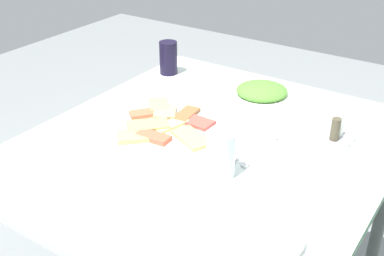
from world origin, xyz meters
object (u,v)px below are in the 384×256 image
at_px(dining_table, 208,167).
at_px(paper_napkin, 259,152).
at_px(salad_plate_greens, 271,240).
at_px(soda_can, 168,58).
at_px(fork, 253,149).
at_px(pide_platter, 167,126).
at_px(salad_plate_rice, 262,92).
at_px(drinking_glass, 221,154).
at_px(condiment_caddy, 336,134).
at_px(spoon, 265,152).

distance_m(dining_table, paper_napkin, 0.17).
relative_size(salad_plate_greens, soda_can, 1.88).
bearing_deg(fork, pide_platter, -69.96).
distance_m(salad_plate_rice, soda_can, 0.39).
height_order(pide_platter, soda_can, soda_can).
distance_m(soda_can, drinking_glass, 0.70).
bearing_deg(salad_plate_rice, condiment_caddy, 63.85).
xyz_separation_m(spoon, condiment_caddy, (-0.17, 0.13, 0.02)).
distance_m(dining_table, spoon, 0.19).
bearing_deg(salad_plate_greens, condiment_caddy, -175.42).
distance_m(paper_napkin, fork, 0.02).
xyz_separation_m(pide_platter, fork, (-0.03, 0.27, -0.00)).
bearing_deg(paper_napkin, pide_platter, -83.48).
relative_size(soda_can, spoon, 0.63).
distance_m(dining_table, pide_platter, 0.17).
bearing_deg(soda_can, paper_napkin, 59.03).
xyz_separation_m(dining_table, paper_napkin, (-0.03, 0.14, 0.08)).
bearing_deg(pide_platter, condiment_caddy, 115.29).
xyz_separation_m(pide_platter, condiment_caddy, (-0.21, 0.44, 0.01)).
bearing_deg(drinking_glass, condiment_caddy, 150.74).
distance_m(dining_table, soda_can, 0.56).
bearing_deg(soda_can, drinking_glass, 46.87).
xyz_separation_m(soda_can, paper_napkin, (0.33, 0.54, -0.06)).
bearing_deg(pide_platter, spoon, 96.14).
height_order(salad_plate_rice, drinking_glass, drinking_glass).
bearing_deg(fork, salad_plate_greens, 45.80).
height_order(pide_platter, drinking_glass, drinking_glass).
bearing_deg(salad_plate_rice, paper_napkin, 25.78).
bearing_deg(dining_table, salad_plate_greens, 48.69).
bearing_deg(soda_can, dining_table, 48.17).
distance_m(fork, spoon, 0.04).
bearing_deg(dining_table, condiment_caddy, 125.36).
bearing_deg(condiment_caddy, drinking_glass, -29.26).
relative_size(soda_can, condiment_caddy, 1.29).
bearing_deg(soda_can, salad_plate_greens, 48.40).
xyz_separation_m(soda_can, spoon, (0.33, 0.56, -0.06)).
xyz_separation_m(salad_plate_rice, fork, (0.33, 0.14, -0.01)).
distance_m(pide_platter, soda_can, 0.44).
xyz_separation_m(dining_table, spoon, (-0.03, 0.16, 0.09)).
bearing_deg(dining_table, spoon, 101.69).
bearing_deg(pide_platter, salad_plate_rice, 159.96).
relative_size(drinking_glass, fork, 0.60).
distance_m(salad_plate_greens, fork, 0.39).
distance_m(spoon, condiment_caddy, 0.22).
relative_size(pide_platter, fork, 1.74).
bearing_deg(spoon, drinking_glass, -7.52).
height_order(spoon, condiment_caddy, condiment_caddy).
height_order(salad_plate_greens, drinking_glass, drinking_glass).
relative_size(drinking_glass, spoon, 0.62).
xyz_separation_m(dining_table, salad_plate_greens, (0.29, 0.33, 0.10)).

